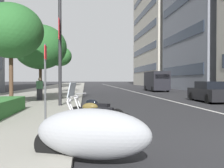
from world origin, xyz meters
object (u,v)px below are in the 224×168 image
motorcycle_by_sign_pole (94,119)px  motorcycle_second_in_row (95,114)px  car_mid_block_traffic (211,92)px  motorcycle_nearest_camera (91,134)px  street_tree_near_plaza_corner (40,47)px  delivery_van_ahead (156,81)px  pedestrian_on_plaza (40,89)px  street_tree_by_lamp_post (11,31)px  parking_sign_by_curb (45,77)px  street_lamp_with_banners (65,11)px  street_tree_far_plaza (60,56)px

motorcycle_by_sign_pole → motorcycle_second_in_row: bearing=-73.8°
motorcycle_by_sign_pole → car_mid_block_traffic: 12.96m
motorcycle_nearest_camera → street_tree_near_plaza_corner: size_ratio=0.42×
delivery_van_ahead → pedestrian_on_plaza: delivery_van_ahead is taller
street_tree_near_plaza_corner → pedestrian_on_plaza: (-1.91, -0.27, -3.08)m
street_tree_by_lamp_post → pedestrian_on_plaza: (3.46, -0.91, -3.27)m
parking_sign_by_curb → motorcycle_nearest_camera: bearing=-156.8°
motorcycle_nearest_camera → street_tree_near_plaza_corner: street_tree_near_plaza_corner is taller
motorcycle_by_sign_pole → street_tree_by_lamp_post: 9.12m
motorcycle_by_sign_pole → pedestrian_on_plaza: pedestrian_on_plaza is taller
motorcycle_second_in_row → parking_sign_by_curb: size_ratio=0.76×
street_lamp_with_banners → street_tree_near_plaza_corner: (5.56, 2.24, -1.28)m
motorcycle_nearest_camera → street_lamp_with_banners: 10.68m
delivery_van_ahead → street_tree_by_lamp_post: size_ratio=1.06×
street_lamp_with_banners → pedestrian_on_plaza: (3.65, 1.97, -4.37)m
delivery_van_ahead → parking_sign_by_curb: 27.97m
delivery_van_ahead → street_tree_near_plaza_corner: (-13.76, 12.83, 2.60)m
motorcycle_by_sign_pole → parking_sign_by_curb: size_ratio=0.87×
parking_sign_by_curb → street_tree_far_plaza: (21.74, 1.64, 2.54)m
street_tree_near_plaza_corner → street_tree_far_plaza: 9.65m
street_tree_near_plaza_corner → pedestrian_on_plaza: bearing=-172.1°
delivery_van_ahead → street_tree_near_plaza_corner: 18.99m
delivery_van_ahead → pedestrian_on_plaza: (-15.67, 12.56, -0.48)m
street_tree_far_plaza → pedestrian_on_plaza: (-11.55, 0.27, -3.25)m
delivery_van_ahead → street_tree_far_plaza: street_tree_far_plaza is taller
motorcycle_second_in_row → street_tree_by_lamp_post: (5.75, 4.33, 3.77)m
street_tree_far_plaza → pedestrian_on_plaza: 12.00m
parking_sign_by_curb → pedestrian_on_plaza: (10.19, 1.92, -0.71)m
motorcycle_second_in_row → street_tree_far_plaza: (20.76, 3.14, 3.76)m
street_tree_near_plaza_corner → pedestrian_on_plaza: 3.64m
motorcycle_nearest_camera → car_mid_block_traffic: 15.07m
street_lamp_with_banners → street_tree_by_lamp_post: size_ratio=1.60×
street_tree_far_plaza → motorcycle_nearest_camera: bearing=-173.3°
motorcycle_by_sign_pole → street_tree_near_plaza_corner: (12.52, 3.60, 3.56)m
motorcycle_nearest_camera → street_tree_far_plaza: size_ratio=0.45×
street_lamp_with_banners → street_tree_far_plaza: (15.20, 1.70, -1.11)m
street_tree_by_lamp_post → street_lamp_with_banners: bearing=-93.9°
car_mid_block_traffic → street_lamp_with_banners: (-2.85, 9.84, 4.61)m
delivery_van_ahead → parking_sign_by_curb: (-25.87, 10.65, 0.23)m
parking_sign_by_curb → street_tree_by_lamp_post: (6.74, 2.83, 2.56)m
delivery_van_ahead → street_lamp_with_banners: (-19.32, 10.59, 3.88)m
car_mid_block_traffic → street_lamp_with_banners: size_ratio=0.48×
motorcycle_by_sign_pole → street_lamp_with_banners: 8.59m
motorcycle_second_in_row → car_mid_block_traffic: (8.41, -8.39, 0.26)m
motorcycle_nearest_camera → delivery_van_ahead: 30.32m
motorcycle_nearest_camera → pedestrian_on_plaza: 13.54m
car_mid_block_traffic → street_tree_far_plaza: bearing=45.2°
street_tree_near_plaza_corner → pedestrian_on_plaza: street_tree_near_plaza_corner is taller
motorcycle_nearest_camera → motorcycle_second_in_row: 3.96m
motorcycle_nearest_camera → street_tree_by_lamp_post: bearing=-46.7°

